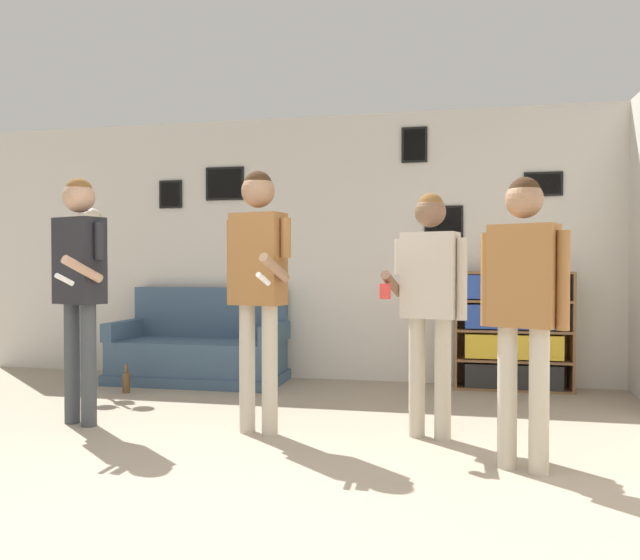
# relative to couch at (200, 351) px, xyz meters

# --- Properties ---
(ground_plane) EXTENTS (20.00, 20.00, 0.00)m
(ground_plane) POSITION_rel_couch_xyz_m (1.32, -3.40, -0.30)
(ground_plane) COLOR gray
(wall_back) EXTENTS (7.95, 0.08, 2.70)m
(wall_back) POSITION_rel_couch_xyz_m (1.32, 0.41, 1.05)
(wall_back) COLOR beige
(wall_back) RESTS_ON ground_plane
(couch) EXTENTS (1.72, 0.80, 0.94)m
(couch) POSITION_rel_couch_xyz_m (0.00, 0.00, 0.00)
(couch) COLOR #3D5670
(couch) RESTS_ON ground_plane
(bookshelf) EXTENTS (1.07, 0.30, 1.11)m
(bookshelf) POSITION_rel_couch_xyz_m (3.04, 0.19, 0.25)
(bookshelf) COLOR brown
(bookshelf) RESTS_ON ground_plane
(floor_lamp) EXTENTS (0.38, 0.41, 1.72)m
(floor_lamp) POSITION_rel_couch_xyz_m (-1.07, -0.43, 0.99)
(floor_lamp) COLOR #ADA89E
(floor_lamp) RESTS_ON ground_plane
(person_player_foreground_left) EXTENTS (0.48, 0.57, 1.80)m
(person_player_foreground_left) POSITION_rel_couch_xyz_m (-0.18, -1.81, 0.82)
(person_player_foreground_left) COLOR #3D4247
(person_player_foreground_left) RESTS_ON ground_plane
(person_player_foreground_center) EXTENTS (0.49, 0.55, 1.81)m
(person_player_foreground_center) POSITION_rel_couch_xyz_m (1.17, -1.78, 0.83)
(person_player_foreground_center) COLOR #B7AD99
(person_player_foreground_center) RESTS_ON ground_plane
(person_watcher_holding_cup) EXTENTS (0.56, 0.38, 1.65)m
(person_watcher_holding_cup) POSITION_rel_couch_xyz_m (2.33, -1.66, 0.71)
(person_watcher_holding_cup) COLOR #B7AD99
(person_watcher_holding_cup) RESTS_ON ground_plane
(person_spectator_near_bookshelf) EXTENTS (0.46, 0.33, 1.66)m
(person_spectator_near_bookshelf) POSITION_rel_couch_xyz_m (2.87, -2.23, 0.71)
(person_spectator_near_bookshelf) COLOR #B7AD99
(person_spectator_near_bookshelf) RESTS_ON ground_plane
(bottle_on_floor) EXTENTS (0.07, 0.07, 0.26)m
(bottle_on_floor) POSITION_rel_couch_xyz_m (-0.44, -0.69, -0.20)
(bottle_on_floor) COLOR brown
(bottle_on_floor) RESTS_ON ground_plane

